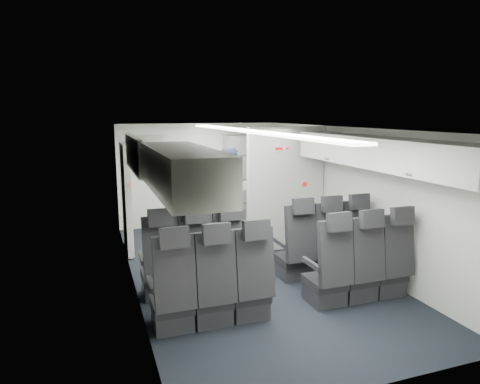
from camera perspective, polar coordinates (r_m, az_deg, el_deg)
cabin_shell at (r=6.32m, az=1.20°, el=-0.86°), size 3.41×6.01×2.16m
seat_row_front at (r=6.03m, az=2.98°, el=-8.55°), size 3.33×0.56×1.24m
seat_row_mid at (r=5.26m, az=6.78°, el=-11.53°), size 3.33×0.56×1.24m
overhead_bin_left_rear at (r=3.91m, az=-7.72°, el=2.88°), size 0.53×1.80×0.40m
overhead_bin_left_front_open at (r=5.63m, az=-11.76°, el=3.84°), size 0.64×1.70×0.72m
overhead_bin_right_rear at (r=5.24m, az=23.88°, el=4.02°), size 0.53×1.80×0.40m
overhead_bin_right_front at (r=6.62m, az=13.49°, el=5.81°), size 0.53×1.70×0.40m
bulkhead_partition at (r=7.43m, az=6.12°, el=0.43°), size 1.40×0.15×2.13m
galley_unit at (r=9.18m, az=0.79°, el=1.64°), size 0.85×0.52×1.90m
boarding_door at (r=7.50m, az=-14.89°, el=-0.70°), size 0.12×1.27×1.86m
flight_attendant at (r=7.80m, az=-1.14°, el=-0.46°), size 0.48×0.68×1.77m
carry_on_bag at (r=5.23m, az=-10.71°, el=4.20°), size 0.41×0.31×0.23m
papers at (r=7.78m, az=0.30°, el=0.70°), size 0.21×0.08×0.15m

